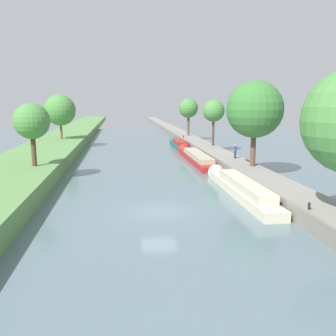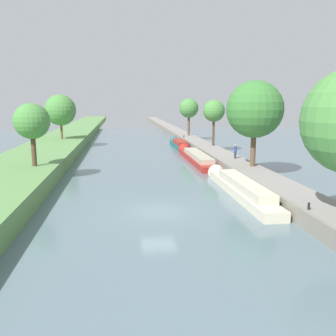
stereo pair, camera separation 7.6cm
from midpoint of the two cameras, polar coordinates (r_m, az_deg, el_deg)
The scene contains 14 objects.
ground_plane at distance 26.13m, azimuth -1.45°, elevation -6.94°, with size 160.00×160.00×0.00m, color slate.
right_towpath at distance 28.92m, azimuth 19.67°, elevation -4.69°, with size 3.29×260.00×1.11m.
stone_quay at distance 28.16m, azimuth 16.44°, elevation -4.85°, with size 0.25×260.00×1.16m.
narrowboat_cream at distance 31.37m, azimuth 11.29°, elevation -3.01°, with size 1.80×15.47×1.95m.
narrowboat_red at distance 48.32m, azimuth 4.39°, elevation 1.79°, with size 2.07×17.21×1.97m.
narrowboat_teal at distance 62.83m, azimuth 1.76°, elevation 3.84°, with size 2.02×10.64×1.92m.
tree_rightbank_midnear at distance 38.39m, azimuth 13.63°, elevation 8.96°, with size 5.84×5.84×8.82m.
tree_rightbank_midfar at distance 55.80m, azimuth 7.31°, elevation 8.92°, with size 3.33×3.33×6.96m.
tree_rightbank_far at distance 72.05m, azimuth 3.35°, elevation 9.39°, with size 3.77×3.77×7.26m.
tree_leftbank_downstream at distance 62.75m, azimuth -16.62°, elevation 8.77°, with size 5.09×5.09×7.34m.
tree_leftbank_upstream at distance 37.09m, azimuth -20.70°, elevation 6.88°, with size 3.43×3.43×6.08m.
person_walking at distance 43.66m, azimuth 10.66°, elevation 2.64°, with size 0.34×0.34×1.66m.
mooring_bollard_near at distance 24.47m, azimuth 21.46°, elevation -5.64°, with size 0.16×0.16×0.45m.
mooring_bollard_far at distance 67.79m, azimuth 2.56°, elevation 5.02°, with size 0.16×0.16×0.45m.
Camera 2 is at (-2.50, -24.80, 7.84)m, focal length 38.52 mm.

